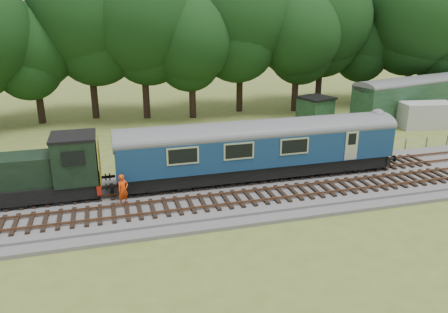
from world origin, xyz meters
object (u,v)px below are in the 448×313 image
object	(u,v)px
worker	(123,190)
caravan	(426,115)
shunter_loco	(26,175)
dmu_railcar	(259,144)
parked_coach	(418,95)

from	to	relation	value
worker	caravan	size ratio (longest dim) A/B	0.37
caravan	worker	bearing A→B (deg)	-149.96
caravan	shunter_loco	bearing A→B (deg)	-155.93
dmu_railcar	shunter_loco	bearing A→B (deg)	180.00
dmu_railcar	caravan	world-z (taller)	dmu_railcar
dmu_railcar	caravan	xyz separation A→B (m)	(20.21, 8.96, -1.40)
dmu_railcar	shunter_loco	distance (m)	13.94
worker	caravan	world-z (taller)	caravan
parked_coach	caravan	bearing A→B (deg)	-131.77
worker	parked_coach	distance (m)	34.33
worker	caravan	xyz separation A→B (m)	(28.93, 10.92, -0.05)
shunter_loco	caravan	world-z (taller)	shunter_loco
dmu_railcar	shunter_loco	size ratio (longest dim) A/B	2.02
shunter_loco	worker	bearing A→B (deg)	-20.66
shunter_loco	caravan	distance (m)	35.30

